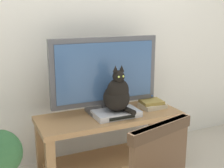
# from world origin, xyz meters

# --- Properties ---
(back_wall) EXTENTS (7.00, 0.12, 2.80)m
(back_wall) POSITION_xyz_m (0.00, 0.90, 1.40)
(back_wall) COLOR silver
(back_wall) RESTS_ON ground
(tv_stand) EXTENTS (1.26, 0.49, 0.53)m
(tv_stand) POSITION_xyz_m (0.02, 0.46, 0.36)
(tv_stand) COLOR olive
(tv_stand) RESTS_ON ground
(tv) EXTENTS (0.99, 0.20, 0.67)m
(tv) POSITION_xyz_m (0.02, 0.55, 0.88)
(tv) COLOR #4C4C51
(tv) RESTS_ON tv_stand
(media_box) EXTENTS (0.39, 0.24, 0.05)m
(media_box) POSITION_xyz_m (0.05, 0.40, 0.55)
(media_box) COLOR #BCBCC1
(media_box) RESTS_ON tv_stand
(cat) EXTENTS (0.23, 0.29, 0.40)m
(cat) POSITION_xyz_m (0.05, 0.38, 0.73)
(cat) COLOR black
(cat) RESTS_ON media_box
(book_stack) EXTENTS (0.24, 0.20, 0.07)m
(book_stack) POSITION_xyz_m (0.46, 0.47, 0.56)
(book_stack) COLOR beige
(book_stack) RESTS_ON tv_stand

